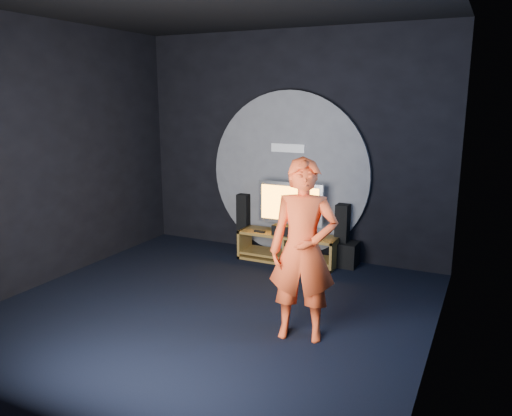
{
  "coord_description": "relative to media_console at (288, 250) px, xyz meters",
  "views": [
    {
      "loc": [
        2.91,
        -4.79,
        2.52
      ],
      "look_at": [
        0.1,
        1.05,
        1.05
      ],
      "focal_mm": 35.0,
      "sensor_mm": 36.0,
      "label": 1
    }
  ],
  "objects": [
    {
      "name": "right_wall",
      "position": [
        2.33,
        -2.05,
        1.56
      ],
      "size": [
        0.04,
        5.0,
        3.5
      ],
      "primitive_type": "cube",
      "color": "black",
      "rests_on": "ground"
    },
    {
      "name": "tower_speaker_right",
      "position": [
        0.77,
        0.23,
        0.27
      ],
      "size": [
        0.19,
        0.21,
        0.94
      ],
      "primitive_type": "cube",
      "color": "black",
      "rests_on": "ground"
    },
    {
      "name": "floor",
      "position": [
        -0.17,
        -2.05,
        -0.19
      ],
      "size": [
        5.0,
        5.0,
        0.0
      ],
      "primitive_type": "plane",
      "color": "black",
      "rests_on": "ground"
    },
    {
      "name": "wall_disc_panel",
      "position": [
        -0.17,
        0.39,
        1.11
      ],
      "size": [
        2.6,
        0.11,
        2.6
      ],
      "color": "#515156",
      "rests_on": "ground"
    },
    {
      "name": "center_speaker",
      "position": [
        -0.01,
        -0.11,
        0.33
      ],
      "size": [
        0.4,
        0.15,
        0.15
      ],
      "primitive_type": "cube",
      "color": "black",
      "rests_on": "media_console"
    },
    {
      "name": "tower_speaker_left",
      "position": [
        -0.92,
        0.3,
        0.27
      ],
      "size": [
        0.19,
        0.21,
        0.94
      ],
      "primitive_type": "cube",
      "color": "black",
      "rests_on": "ground"
    },
    {
      "name": "front_wall",
      "position": [
        -0.17,
        -4.55,
        1.56
      ],
      "size": [
        5.0,
        0.04,
        3.5
      ],
      "primitive_type": "cube",
      "color": "black",
      "rests_on": "ground"
    },
    {
      "name": "left_wall",
      "position": [
        -2.67,
        -2.05,
        1.56
      ],
      "size": [
        0.04,
        5.0,
        3.5
      ],
      "primitive_type": "cube",
      "color": "black",
      "rests_on": "ground"
    },
    {
      "name": "media_console",
      "position": [
        0.0,
        0.0,
        0.0
      ],
      "size": [
        1.54,
        0.45,
        0.45
      ],
      "color": "olive",
      "rests_on": "ground"
    },
    {
      "name": "tv",
      "position": [
        -0.01,
        0.07,
        0.68
      ],
      "size": [
        1.04,
        0.22,
        0.78
      ],
      "color": "#ADAEB5",
      "rests_on": "media_console"
    },
    {
      "name": "remote",
      "position": [
        -0.43,
        -0.12,
        0.27
      ],
      "size": [
        0.18,
        0.05,
        0.02
      ],
      "primitive_type": "cube",
      "color": "black",
      "rests_on": "media_console"
    },
    {
      "name": "back_wall",
      "position": [
        -0.17,
        0.45,
        1.56
      ],
      "size": [
        5.0,
        0.04,
        3.5
      ],
      "primitive_type": "cube",
      "color": "black",
      "rests_on": "ground"
    },
    {
      "name": "subwoofer",
      "position": [
        0.86,
        0.2,
        -0.01
      ],
      "size": [
        0.33,
        0.33,
        0.37
      ],
      "primitive_type": "cube",
      "color": "black",
      "rests_on": "ground"
    },
    {
      "name": "player",
      "position": [
        1.05,
        -2.21,
        0.76
      ],
      "size": [
        0.79,
        0.61,
        1.92
      ],
      "primitive_type": "imported",
      "rotation": [
        0.0,
        0.0,
        0.24
      ],
      "color": "#E0471E",
      "rests_on": "ground"
    }
  ]
}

